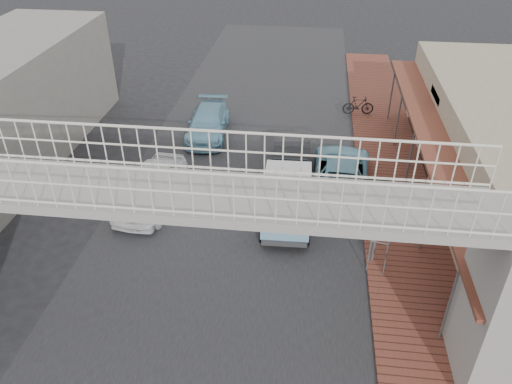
% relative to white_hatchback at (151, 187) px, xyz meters
% --- Properties ---
extents(ground, '(120.00, 120.00, 0.00)m').
position_rel_white_hatchback_xyz_m(ground, '(3.36, -2.76, -0.79)').
color(ground, black).
rests_on(ground, ground).
extents(road_strip, '(10.00, 60.00, 0.01)m').
position_rel_white_hatchback_xyz_m(road_strip, '(3.36, -2.76, -0.78)').
color(road_strip, black).
rests_on(road_strip, ground).
extents(sidewalk, '(3.00, 40.00, 0.10)m').
position_rel_white_hatchback_xyz_m(sidewalk, '(9.86, 0.24, -0.74)').
color(sidewalk, brown).
rests_on(sidewalk, ground).
extents(footbridge, '(16.40, 2.40, 6.34)m').
position_rel_white_hatchback_xyz_m(footbridge, '(3.36, -6.76, 2.39)').
color(footbridge, gray).
rests_on(footbridge, ground).
extents(building_far_left, '(5.00, 14.00, 5.00)m').
position_rel_white_hatchback_xyz_m(building_far_left, '(-7.64, 3.24, 1.71)').
color(building_far_left, gray).
rests_on(building_far_left, ground).
extents(white_hatchback, '(2.27, 4.77, 1.57)m').
position_rel_white_hatchback_xyz_m(white_hatchback, '(0.00, 0.00, 0.00)').
color(white_hatchback, white).
rests_on(white_hatchback, ground).
extents(dark_sedan, '(1.89, 4.55, 1.46)m').
position_rel_white_hatchback_xyz_m(dark_sedan, '(5.42, 2.99, -0.05)').
color(dark_sedan, black).
rests_on(dark_sedan, ground).
extents(angkot_curb, '(2.60, 5.20, 1.41)m').
position_rel_white_hatchback_xyz_m(angkot_curb, '(7.56, 2.30, -0.08)').
color(angkot_curb, '#69A4B6').
rests_on(angkot_curb, ground).
extents(angkot_far, '(2.11, 4.64, 1.32)m').
position_rel_white_hatchback_xyz_m(angkot_far, '(1.01, 6.37, -0.13)').
color(angkot_far, '#679CB3').
rests_on(angkot_far, ground).
extents(angkot_van, '(1.89, 3.96, 1.92)m').
position_rel_white_hatchback_xyz_m(angkot_van, '(5.45, -0.59, 0.43)').
color(angkot_van, black).
rests_on(angkot_van, ground).
extents(motorcycle_near, '(1.91, 0.70, 1.00)m').
position_rel_white_hatchback_xyz_m(motorcycle_near, '(8.66, 0.95, -0.19)').
color(motorcycle_near, black).
rests_on(motorcycle_near, sidewalk).
extents(motorcycle_far, '(1.72, 0.63, 1.01)m').
position_rel_white_hatchback_xyz_m(motorcycle_far, '(8.66, 9.62, -0.18)').
color(motorcycle_far, black).
rests_on(motorcycle_far, sidewalk).
extents(street_clock, '(0.78, 0.69, 3.05)m').
position_rel_white_hatchback_xyz_m(street_clock, '(8.66, -2.94, 1.85)').
color(street_clock, '#59595B').
rests_on(street_clock, sidewalk).
extents(arrow_sign, '(2.02, 1.33, 3.36)m').
position_rel_white_hatchback_xyz_m(arrow_sign, '(9.36, -2.75, 2.03)').
color(arrow_sign, '#59595B').
rests_on(arrow_sign, sidewalk).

